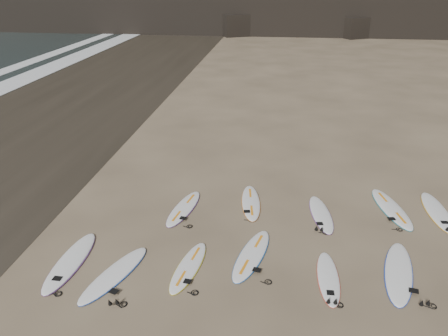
% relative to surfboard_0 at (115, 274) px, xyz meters
% --- Properties ---
extents(ground, '(240.00, 240.00, 0.00)m').
position_rel_surfboard_0_xyz_m(ground, '(4.12, 1.12, -0.05)').
color(ground, '#897559').
rests_on(ground, ground).
extents(wet_sand, '(12.00, 200.00, 0.01)m').
position_rel_surfboard_0_xyz_m(wet_sand, '(-8.88, 11.12, -0.04)').
color(wet_sand, '#383026').
rests_on(wet_sand, ground).
extents(surfboard_0, '(1.44, 2.67, 0.09)m').
position_rel_surfboard_0_xyz_m(surfboard_0, '(0.00, 0.00, 0.00)').
color(surfboard_0, white).
rests_on(surfboard_0, ground).
extents(surfboard_1, '(0.90, 2.36, 0.08)m').
position_rel_surfboard_0_xyz_m(surfboard_1, '(1.82, 0.55, -0.01)').
color(surfboard_1, white).
rests_on(surfboard_1, ground).
extents(surfboard_2, '(1.24, 2.67, 0.09)m').
position_rel_surfboard_0_xyz_m(surfboard_2, '(3.44, 1.28, -0.00)').
color(surfboard_2, white).
rests_on(surfboard_2, ground).
extents(surfboard_3, '(0.55, 2.21, 0.08)m').
position_rel_surfboard_0_xyz_m(surfboard_3, '(5.44, 0.55, -0.01)').
color(surfboard_3, white).
rests_on(surfboard_3, ground).
extents(surfboard_4, '(1.27, 2.88, 0.10)m').
position_rel_surfboard_0_xyz_m(surfboard_4, '(7.26, 1.01, 0.00)').
color(surfboard_4, white).
rests_on(surfboard_4, ground).
extents(surfboard_5, '(1.03, 2.55, 0.09)m').
position_rel_surfboard_0_xyz_m(surfboard_5, '(1.05, 3.58, -0.00)').
color(surfboard_5, white).
rests_on(surfboard_5, ground).
extents(surfboard_6, '(0.87, 2.53, 0.09)m').
position_rel_surfboard_0_xyz_m(surfboard_6, '(3.21, 4.25, -0.00)').
color(surfboard_6, white).
rests_on(surfboard_6, ground).
extents(surfboard_7, '(0.89, 2.46, 0.09)m').
position_rel_surfboard_0_xyz_m(surfboard_7, '(5.49, 3.77, -0.00)').
color(surfboard_7, white).
rests_on(surfboard_7, ground).
extents(surfboard_8, '(1.22, 2.85, 0.10)m').
position_rel_surfboard_0_xyz_m(surfboard_8, '(7.81, 4.42, 0.00)').
color(surfboard_8, white).
rests_on(surfboard_8, ground).
extents(surfboard_9, '(0.67, 2.68, 0.10)m').
position_rel_surfboard_0_xyz_m(surfboard_9, '(9.23, 4.40, 0.00)').
color(surfboard_9, white).
rests_on(surfboard_9, ground).
extents(surfboard_11, '(0.72, 2.78, 0.10)m').
position_rel_surfboard_0_xyz_m(surfboard_11, '(-1.36, 0.36, 0.00)').
color(surfboard_11, white).
rests_on(surfboard_11, ground).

